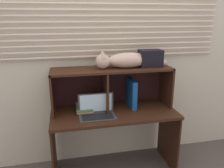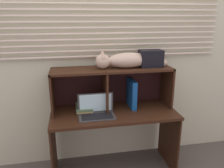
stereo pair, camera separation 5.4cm
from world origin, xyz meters
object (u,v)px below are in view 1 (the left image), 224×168
at_px(laptop, 97,111).
at_px(book_stack, 84,108).
at_px(storage_box, 150,58).
at_px(cat, 124,60).
at_px(binder_upright, 131,93).

relative_size(laptop, book_stack, 1.33).
bearing_deg(storage_box, laptop, -164.65).
bearing_deg(cat, book_stack, -179.77).
relative_size(cat, laptop, 2.13).
xyz_separation_m(binder_upright, storage_box, (0.20, 0.00, 0.37)).
height_order(cat, storage_box, cat).
bearing_deg(binder_upright, cat, 180.00).
xyz_separation_m(laptop, storage_box, (0.60, 0.17, 0.48)).
xyz_separation_m(laptop, binder_upright, (0.40, 0.17, 0.10)).
height_order(cat, laptop, cat).
distance_m(cat, storage_box, 0.29).
bearing_deg(laptop, cat, 27.73).
bearing_deg(cat, storage_box, 0.00).
bearing_deg(laptop, storage_box, 15.35).
height_order(cat, binder_upright, cat).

